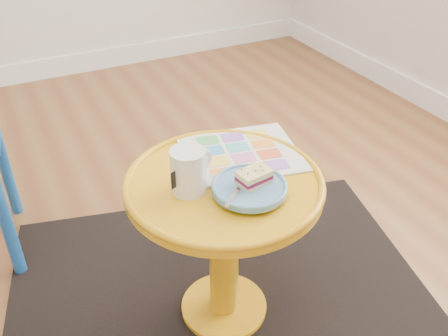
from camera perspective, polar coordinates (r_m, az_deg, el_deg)
name	(u,v)px	position (r m, az deg, el deg)	size (l,w,h in m)	color
rug	(224,308)	(1.59, 0.00, -15.73)	(1.30, 1.10, 0.01)	black
side_table	(224,222)	(1.35, 0.00, -6.22)	(0.51, 0.51, 0.48)	orange
newspaper	(241,153)	(1.37, 1.92, 1.70)	(0.31, 0.27, 0.01)	silver
mug	(189,169)	(1.20, -4.00, -0.16)	(0.12, 0.09, 0.11)	silver
plate	(249,188)	(1.21, 2.92, -2.31)	(0.18, 0.18, 0.02)	#5589B4
cake_slice	(254,177)	(1.21, 3.46, -1.01)	(0.09, 0.07, 0.04)	#D3BC8C
fork	(239,188)	(1.19, 1.74, -2.35)	(0.12, 0.11, 0.00)	silver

